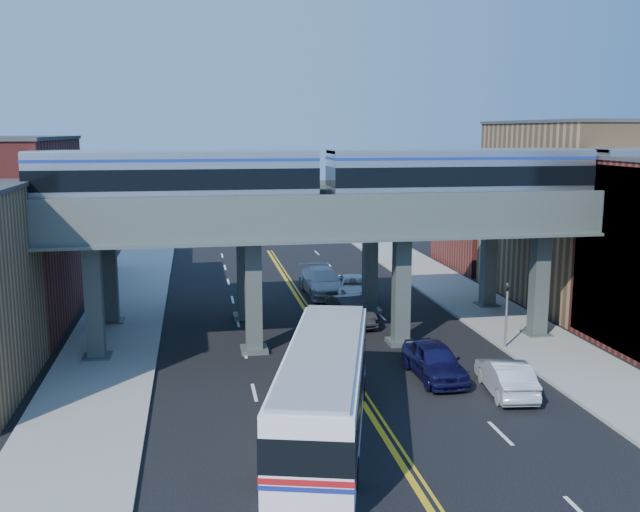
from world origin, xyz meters
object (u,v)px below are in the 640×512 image
object	(u,v)px
stop_sign	(355,343)
car_lane_d	(323,282)
transit_bus	(324,391)
transit_train	(460,176)
car_lane_b	(351,311)
traffic_signal	(507,308)
car_lane_c	(354,287)
car_lane_a	(434,361)
car_parked_curb	(506,377)

from	to	relation	value
stop_sign	car_lane_d	bearing A→B (deg)	84.73
transit_bus	stop_sign	bearing A→B (deg)	-8.14
transit_train	car_lane_b	xyz separation A→B (m)	(-4.89, 4.55, -8.33)
stop_sign	car_lane_b	world-z (taller)	stop_sign
transit_bus	car_lane_b	world-z (taller)	transit_bus
traffic_signal	car_lane_c	size ratio (longest dim) A/B	0.74
car_lane_a	car_parked_curb	xyz separation A→B (m)	(2.47, -2.43, -0.08)
traffic_signal	transit_bus	size ratio (longest dim) A/B	0.31
transit_train	car_lane_a	bearing A→B (deg)	-119.10
car_lane_c	car_lane_d	distance (m)	2.41
car_lane_b	car_lane_c	distance (m)	6.71
car_lane_b	car_lane_c	bearing A→B (deg)	68.67
transit_train	car_lane_d	bearing A→B (deg)	112.71
traffic_signal	stop_sign	bearing A→B (deg)	-161.37
car_lane_a	car_parked_curb	distance (m)	3.47
transit_train	car_lane_d	size ratio (longest dim) A/B	6.85
traffic_signal	car_lane_c	world-z (taller)	traffic_signal
traffic_signal	transit_bus	world-z (taller)	traffic_signal
traffic_signal	transit_bus	bearing A→B (deg)	-142.16
transit_train	transit_bus	xyz separation A→B (m)	(-9.34, -10.87, -7.41)
transit_train	stop_sign	world-z (taller)	transit_train
transit_bus	car_parked_curb	size ratio (longest dim) A/B	2.85
car_lane_c	car_parked_curb	bearing A→B (deg)	-75.67
transit_train	stop_sign	size ratio (longest dim) A/B	16.69
car_lane_c	car_lane_d	world-z (taller)	car_lane_d
car_lane_a	car_lane_d	xyz separation A→B (m)	(-2.12, 18.03, 0.07)
transit_bus	car_lane_a	world-z (taller)	transit_bus
car_lane_b	car_lane_d	bearing A→B (deg)	85.03
car_lane_c	car_parked_curb	distance (m)	19.24
transit_bus	car_lane_c	world-z (taller)	transit_bus
car_parked_curb	stop_sign	bearing A→B (deg)	-18.49
car_lane_a	transit_train	bearing A→B (deg)	59.82
stop_sign	car_lane_a	size ratio (longest dim) A/B	0.52
transit_train	car_lane_c	bearing A→B (deg)	106.47
car_parked_curb	traffic_signal	bearing A→B (deg)	-106.92
car_lane_d	transit_bus	bearing A→B (deg)	-102.06
car_lane_c	car_parked_curb	size ratio (longest dim) A/B	1.18
transit_train	car_lane_a	size ratio (longest dim) A/B	8.72
transit_train	car_lane_a	world-z (taller)	transit_train
stop_sign	car_lane_a	distance (m)	3.88
transit_bus	car_lane_b	size ratio (longest dim) A/B	2.74
transit_train	car_lane_a	distance (m)	10.44
transit_bus	car_lane_d	bearing A→B (deg)	5.02
transit_train	car_parked_curb	xyz separation A→B (m)	(-0.63, -8.00, -8.36)
transit_train	traffic_signal	size ratio (longest dim) A/B	10.70
transit_train	car_lane_c	distance (m)	14.24
transit_bus	car_lane_d	world-z (taller)	transit_bus
car_lane_b	car_parked_curb	xyz separation A→B (m)	(4.27, -12.55, -0.03)
car_lane_d	car_lane_a	bearing A→B (deg)	-85.34
stop_sign	car_parked_curb	distance (m)	6.96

